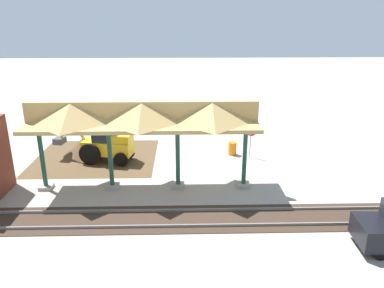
# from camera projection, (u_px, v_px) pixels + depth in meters

# --- Properties ---
(ground_plane) EXTENTS (120.00, 120.00, 0.00)m
(ground_plane) POSITION_uv_depth(u_px,v_px,m) (210.00, 157.00, 25.48)
(ground_plane) COLOR #9E998E
(dirt_work_zone) EXTENTS (8.00, 7.00, 0.01)m
(dirt_work_zone) POSITION_uv_depth(u_px,v_px,m) (96.00, 157.00, 25.35)
(dirt_work_zone) COLOR brown
(dirt_work_zone) RESTS_ON ground
(platform_canopy) EXTENTS (12.22, 3.20, 4.90)m
(platform_canopy) POSITION_uv_depth(u_px,v_px,m) (142.00, 116.00, 19.59)
(platform_canopy) COLOR #9E998E
(platform_canopy) RESTS_ON ground
(rail_tracks) EXTENTS (60.00, 2.58, 0.15)m
(rail_tracks) POSITION_uv_depth(u_px,v_px,m) (222.00, 218.00, 17.76)
(rail_tracks) COLOR slate
(rail_tracks) RESTS_ON ground
(stop_sign) EXTENTS (0.64, 0.46, 2.24)m
(stop_sign) POSITION_uv_depth(u_px,v_px,m) (251.00, 134.00, 24.93)
(stop_sign) COLOR gray
(stop_sign) RESTS_ON ground
(backhoe) EXTENTS (5.38, 2.26, 2.82)m
(backhoe) POSITION_uv_depth(u_px,v_px,m) (106.00, 143.00, 24.30)
(backhoe) COLOR yellow
(backhoe) RESTS_ON ground
(dirt_mound) EXTENTS (6.11, 6.11, 2.22)m
(dirt_mound) POSITION_uv_depth(u_px,v_px,m) (84.00, 154.00, 26.01)
(dirt_mound) COLOR brown
(dirt_mound) RESTS_ON ground
(traffic_barrel) EXTENTS (0.56, 0.56, 0.90)m
(traffic_barrel) POSITION_uv_depth(u_px,v_px,m) (232.00, 148.00, 25.70)
(traffic_barrel) COLOR orange
(traffic_barrel) RESTS_ON ground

